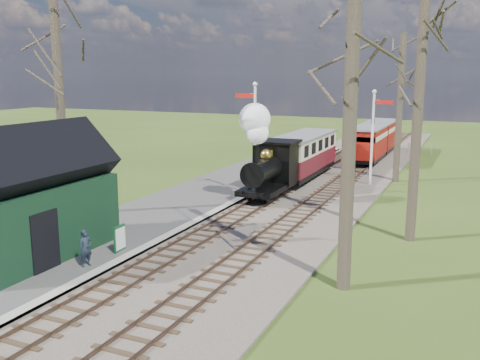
{
  "coord_description": "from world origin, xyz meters",
  "views": [
    {
      "loc": [
        10.01,
        -9.79,
        6.67
      ],
      "look_at": [
        -0.31,
        13.22,
        1.6
      ],
      "focal_mm": 40.0,
      "sensor_mm": 36.0,
      "label": 1
    }
  ],
  "objects_px": {
    "station_shed": "(31,199)",
    "semaphore_near": "(254,132)",
    "coach": "(303,154)",
    "person": "(86,248)",
    "red_carriage_a": "(368,144)",
    "sign_board": "(120,238)",
    "bench": "(66,243)",
    "locomotive": "(268,158)",
    "semaphore_far": "(374,130)",
    "red_carriage_b": "(381,136)"
  },
  "relations": [
    {
      "from": "red_carriage_a",
      "to": "red_carriage_b",
      "type": "xyz_separation_m",
      "value": [
        0.0,
        5.5,
        0.0
      ]
    },
    {
      "from": "station_shed",
      "to": "sign_board",
      "type": "height_order",
      "value": "station_shed"
    },
    {
      "from": "coach",
      "to": "person",
      "type": "height_order",
      "value": "coach"
    },
    {
      "from": "locomotive",
      "to": "bench",
      "type": "bearing_deg",
      "value": -106.28
    },
    {
      "from": "station_shed",
      "to": "bench",
      "type": "distance_m",
      "value": 2.02
    },
    {
      "from": "semaphore_near",
      "to": "coach",
      "type": "bearing_deg",
      "value": 82.93
    },
    {
      "from": "station_shed",
      "to": "coach",
      "type": "distance_m",
      "value": 18.71
    },
    {
      "from": "red_carriage_b",
      "to": "bench",
      "type": "height_order",
      "value": "red_carriage_b"
    },
    {
      "from": "semaphore_near",
      "to": "semaphore_far",
      "type": "relative_size",
      "value": 1.09
    },
    {
      "from": "sign_board",
      "to": "semaphore_near",
      "type": "bearing_deg",
      "value": 84.64
    },
    {
      "from": "locomotive",
      "to": "bench",
      "type": "distance_m",
      "value": 12.14
    },
    {
      "from": "red_carriage_b",
      "to": "bench",
      "type": "bearing_deg",
      "value": -101.04
    },
    {
      "from": "locomotive",
      "to": "station_shed",
      "type": "bearing_deg",
      "value": -109.46
    },
    {
      "from": "red_carriage_a",
      "to": "person",
      "type": "relative_size",
      "value": 4.12
    },
    {
      "from": "semaphore_far",
      "to": "bench",
      "type": "height_order",
      "value": "semaphore_far"
    },
    {
      "from": "red_carriage_a",
      "to": "station_shed",
      "type": "bearing_deg",
      "value": -105.0
    },
    {
      "from": "station_shed",
      "to": "sign_board",
      "type": "xyz_separation_m",
      "value": [
        2.55,
        1.59,
        -1.58
      ]
    },
    {
      "from": "semaphore_far",
      "to": "red_carriage_a",
      "type": "relative_size",
      "value": 1.08
    },
    {
      "from": "station_shed",
      "to": "semaphore_near",
      "type": "xyz_separation_m",
      "value": [
        3.53,
        12.0,
        1.35
      ]
    },
    {
      "from": "locomotive",
      "to": "coach",
      "type": "xyz_separation_m",
      "value": [
        0.01,
        6.07,
        -0.62
      ]
    },
    {
      "from": "red_carriage_b",
      "to": "red_carriage_a",
      "type": "bearing_deg",
      "value": -90.0
    },
    {
      "from": "person",
      "to": "semaphore_near",
      "type": "bearing_deg",
      "value": 14.12
    },
    {
      "from": "locomotive",
      "to": "red_carriage_b",
      "type": "relative_size",
      "value": 0.95
    },
    {
      "from": "coach",
      "to": "sign_board",
      "type": "bearing_deg",
      "value": -96.0
    },
    {
      "from": "semaphore_near",
      "to": "red_carriage_b",
      "type": "xyz_separation_m",
      "value": [
        3.37,
        19.24,
        -2.08
      ]
    },
    {
      "from": "locomotive",
      "to": "bench",
      "type": "height_order",
      "value": "locomotive"
    },
    {
      "from": "station_shed",
      "to": "semaphore_near",
      "type": "height_order",
      "value": "semaphore_near"
    },
    {
      "from": "coach",
      "to": "red_carriage_a",
      "type": "bearing_deg",
      "value": 70.99
    },
    {
      "from": "sign_board",
      "to": "person",
      "type": "distance_m",
      "value": 1.76
    },
    {
      "from": "locomotive",
      "to": "person",
      "type": "distance_m",
      "value": 12.5
    },
    {
      "from": "coach",
      "to": "red_carriage_a",
      "type": "relative_size",
      "value": 1.52
    },
    {
      "from": "red_carriage_b",
      "to": "person",
      "type": "xyz_separation_m",
      "value": [
        -4.44,
        -31.4,
        -0.7
      ]
    },
    {
      "from": "semaphore_far",
      "to": "sign_board",
      "type": "bearing_deg",
      "value": -110.46
    },
    {
      "from": "station_shed",
      "to": "bench",
      "type": "relative_size",
      "value": 4.44
    },
    {
      "from": "red_carriage_b",
      "to": "bench",
      "type": "relative_size",
      "value": 3.72
    },
    {
      "from": "sign_board",
      "to": "semaphore_far",
      "type": "bearing_deg",
      "value": 69.54
    },
    {
      "from": "semaphore_near",
      "to": "red_carriage_a",
      "type": "xyz_separation_m",
      "value": [
        3.37,
        13.74,
        -2.08
      ]
    },
    {
      "from": "coach",
      "to": "person",
      "type": "bearing_deg",
      "value": -95.72
    },
    {
      "from": "red_carriage_a",
      "to": "semaphore_near",
      "type": "bearing_deg",
      "value": -103.77
    },
    {
      "from": "sign_board",
      "to": "person",
      "type": "relative_size",
      "value": 0.76
    },
    {
      "from": "semaphore_near",
      "to": "semaphore_far",
      "type": "xyz_separation_m",
      "value": [
        5.14,
        6.0,
        -0.27
      ]
    },
    {
      "from": "red_carriage_b",
      "to": "bench",
      "type": "xyz_separation_m",
      "value": [
        -5.98,
        -30.65,
        -0.97
      ]
    },
    {
      "from": "station_shed",
      "to": "person",
      "type": "relative_size",
      "value": 4.91
    },
    {
      "from": "semaphore_near",
      "to": "coach",
      "type": "distance_m",
      "value": 6.54
    },
    {
      "from": "locomotive",
      "to": "person",
      "type": "xyz_separation_m",
      "value": [
        -1.83,
        -12.28,
        -1.45
      ]
    },
    {
      "from": "semaphore_far",
      "to": "locomotive",
      "type": "relative_size",
      "value": 1.14
    },
    {
      "from": "bench",
      "to": "coach",
      "type": "bearing_deg",
      "value": 79.13
    },
    {
      "from": "station_shed",
      "to": "red_carriage_b",
      "type": "xyz_separation_m",
      "value": [
        6.9,
        31.25,
        -0.73
      ]
    },
    {
      "from": "semaphore_far",
      "to": "person",
      "type": "relative_size",
      "value": 4.46
    },
    {
      "from": "red_carriage_a",
      "to": "bench",
      "type": "relative_size",
      "value": 3.72
    }
  ]
}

